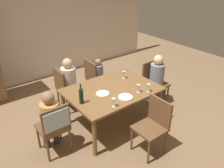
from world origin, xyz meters
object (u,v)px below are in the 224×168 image
object	(u,v)px
wine_glass_near_right	(139,87)
dining_table	(112,93)
chair_far_left	(66,86)
person_man_bearded	(70,80)
dinner_plate_guest_left	(103,94)
chair_right_end	(153,80)
person_child_small	(99,74)
person_man_guest	(158,77)
wine_glass_centre	(148,86)
chair_near	(154,123)
chair_left_end	(55,124)
chair_far_right	(95,77)
person_woman_host	(50,117)
wine_bottle_tall_green	(81,95)
wine_glass_far	(114,101)
dinner_plate_host	(125,97)
wine_glass_near_left	(124,73)

from	to	relation	value
wine_glass_near_right	dining_table	bearing A→B (deg)	127.96
chair_far_left	person_man_bearded	distance (m)	0.16
person_man_bearded	dinner_plate_guest_left	distance (m)	1.01
chair_right_end	person_man_bearded	size ratio (longest dim) A/B	0.83
dining_table	person_child_small	world-z (taller)	person_child_small
person_man_guest	wine_glass_centre	bearing A→B (deg)	30.54
chair_near	chair_left_end	bearing A→B (deg)	56.64
chair_far_left	person_man_bearded	size ratio (longest dim) A/B	0.83
chair_left_end	chair_far_right	bearing A→B (deg)	36.64
person_man_guest	person_woman_host	bearing A→B (deg)	-1.24
person_man_guest	wine_bottle_tall_green	distance (m)	1.87
person_man_guest	wine_glass_near_right	world-z (taller)	person_man_guest
person_man_bearded	dinner_plate_guest_left	world-z (taller)	person_man_bearded
dining_table	person_man_guest	size ratio (longest dim) A/B	1.44
chair_left_end	chair_near	distance (m)	1.52
person_man_bearded	chair_left_end	bearing A→B (deg)	-38.02
person_child_small	dining_table	bearing A→B (deg)	-21.87
wine_bottle_tall_green	person_woman_host	bearing A→B (deg)	168.93
chair_far_right	person_child_small	xyz separation A→B (m)	(0.11, -0.00, 0.03)
wine_glass_far	dinner_plate_host	world-z (taller)	wine_glass_far
wine_glass_near_right	dinner_plate_host	size ratio (longest dim) A/B	0.60
wine_bottle_tall_green	wine_glass_near_right	world-z (taller)	wine_bottle_tall_green
dining_table	person_man_guest	xyz separation A→B (m)	(1.18, -0.03, -0.02)
person_man_bearded	wine_glass_centre	xyz separation A→B (m)	(0.78, -1.42, 0.21)
person_man_bearded	dinner_plate_host	world-z (taller)	person_man_bearded
person_woman_host	wine_glass_near_left	distance (m)	1.65
chair_near	wine_glass_near_right	distance (m)	0.70
wine_glass_near_left	person_man_guest	bearing A→B (deg)	-17.23
dinner_plate_host	wine_bottle_tall_green	bearing A→B (deg)	156.55
person_man_guest	wine_glass_centre	distance (m)	0.89
person_man_guest	dinner_plate_host	size ratio (longest dim) A/B	4.51
chair_left_end	person_man_bearded	size ratio (longest dim) A/B	0.83
chair_near	person_man_bearded	world-z (taller)	person_man_bearded
wine_glass_near_right	wine_bottle_tall_green	bearing A→B (deg)	162.79
chair_right_end	person_man_guest	size ratio (longest dim) A/B	0.82
wine_bottle_tall_green	wine_glass_far	xyz separation A→B (m)	(0.34, -0.39, -0.04)
wine_glass_near_left	dinner_plate_host	distance (m)	0.73
dinner_plate_host	wine_glass_near_right	bearing A→B (deg)	-1.02
person_woman_host	person_child_small	distance (m)	1.83
wine_glass_near_left	wine_glass_near_right	size ratio (longest dim) A/B	1.00
wine_glass_near_right	person_child_small	bearing A→B (deg)	85.94
wine_bottle_tall_green	wine_glass_centre	size ratio (longest dim) A/B	2.29
chair_near	wine_glass_centre	xyz separation A→B (m)	(0.35, 0.50, 0.32)
chair_near	chair_far_left	bearing A→B (deg)	15.59
wine_bottle_tall_green	dinner_plate_host	world-z (taller)	wine_bottle_tall_green
person_man_bearded	wine_glass_centre	size ratio (longest dim) A/B	7.48
chair_right_end	chair_near	bearing A→B (deg)	43.70
person_child_small	wine_glass_near_left	bearing A→B (deg)	4.39
person_man_guest	dinner_plate_host	xyz separation A→B (m)	(-1.18, -0.34, 0.10)
dining_table	person_child_small	size ratio (longest dim) A/B	1.72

